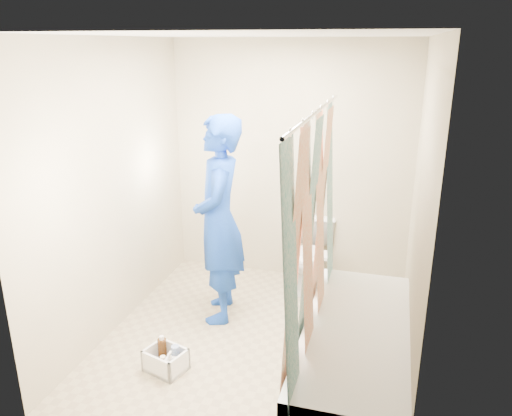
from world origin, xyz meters
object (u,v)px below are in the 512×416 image
(toilet, at_px, (311,255))
(plumber, at_px, (219,220))
(bathtub, at_px, (355,357))
(cleaning_caddy, at_px, (167,361))

(toilet, relative_size, plumber, 0.38)
(bathtub, distance_m, cleaning_caddy, 1.39)
(toilet, relative_size, cleaning_caddy, 1.99)
(bathtub, height_order, toilet, toilet)
(plumber, height_order, cleaning_caddy, plumber)
(plumber, bearing_deg, bathtub, 43.92)
(bathtub, xyz_separation_m, cleaning_caddy, (-1.37, -0.17, -0.19))
(bathtub, bearing_deg, cleaning_caddy, -173.10)
(bathtub, height_order, cleaning_caddy, bathtub)
(plumber, xyz_separation_m, cleaning_caddy, (-0.11, -0.89, -0.82))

